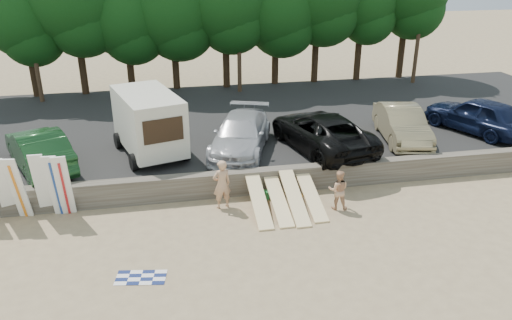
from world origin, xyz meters
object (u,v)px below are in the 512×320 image
object	(u,v)px
beachgoer_b	(338,190)
car_5	(478,115)
box_trailer	(149,121)
car_4	(402,124)
beachgoer_a	(222,184)
car_1	(39,149)
car_2	(241,134)
car_3	(322,131)
cooler	(264,195)

from	to	relation	value
beachgoer_b	car_5	bearing A→B (deg)	-133.15
box_trailer	car_4	distance (m)	11.72
car_5	beachgoer_a	xyz separation A→B (m)	(-13.26, -4.13, -0.61)
car_1	car_5	bearing A→B (deg)	157.48
car_2	car_3	world-z (taller)	car_3
car_3	beachgoer_a	world-z (taller)	car_3
car_3	car_4	xyz separation A→B (m)	(4.06, 0.31, -0.03)
car_5	beachgoer_b	bearing A→B (deg)	5.33
car_1	car_2	distance (m)	8.47
car_1	car_2	world-z (taller)	car_1
car_4	cooler	distance (m)	8.21
beachgoer_b	beachgoer_a	bearing A→B (deg)	5.09
car_4	beachgoer_a	distance (m)	9.82
car_5	cooler	bearing A→B (deg)	-6.20
box_trailer	car_2	distance (m)	4.08
car_2	car_4	xyz separation A→B (m)	(7.69, -0.12, 0.01)
car_1	car_5	world-z (taller)	car_5
car_3	cooler	world-z (taller)	car_3
car_4	car_1	bearing A→B (deg)	-168.92
car_5	beachgoer_b	distance (m)	10.34
box_trailer	car_3	bearing A→B (deg)	-22.47
car_3	beachgoer_b	world-z (taller)	car_3
car_3	car_4	size ratio (longest dim) A/B	1.23
car_3	car_1	bearing A→B (deg)	-13.32
car_3	beachgoer_a	distance (m)	6.10
box_trailer	car_2	xyz separation A→B (m)	(3.99, -0.41, -0.76)
box_trailer	beachgoer_b	bearing A→B (deg)	-53.21
box_trailer	beachgoer_a	bearing A→B (deg)	-74.70
car_2	car_4	bearing A→B (deg)	18.25
car_1	beachgoer_a	bearing A→B (deg)	129.17
car_5	car_2	bearing A→B (deg)	-22.82
car_3	beachgoer_b	size ratio (longest dim) A/B	3.88
car_1	beachgoer_b	distance (m)	12.26
box_trailer	car_5	size ratio (longest dim) A/B	0.92
box_trailer	cooler	xyz separation A→B (m)	(4.31, -3.88, -2.09)
car_5	beachgoer_a	bearing A→B (deg)	-6.81
car_1	cooler	size ratio (longest dim) A/B	13.36
car_1	beachgoer_b	world-z (taller)	car_1
box_trailer	beachgoer_b	distance (m)	8.77
beachgoer_a	beachgoer_b	size ratio (longest dim) A/B	1.24
beachgoer_b	box_trailer	bearing A→B (deg)	-19.66
car_1	beachgoer_a	xyz separation A→B (m)	(7.09, -3.57, -0.56)
car_5	car_4	bearing A→B (deg)	-18.83
car_2	car_4	distance (m)	7.69
box_trailer	car_4	bearing A→B (deg)	-18.75
beachgoer_b	cooler	distance (m)	2.98
car_3	box_trailer	bearing A→B (deg)	-18.98
beachgoer_a	car_1	bearing A→B (deg)	-40.33
car_4	cooler	size ratio (longest dim) A/B	12.96
car_5	beachgoer_b	size ratio (longest dim) A/B	3.32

